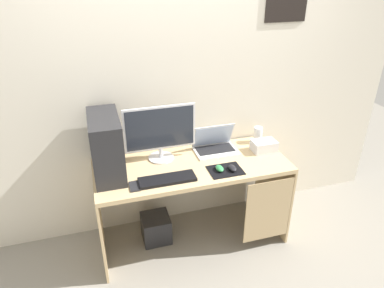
# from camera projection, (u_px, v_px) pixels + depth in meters

# --- Properties ---
(ground_plane) EXTENTS (8.00, 8.00, 0.00)m
(ground_plane) POSITION_uv_depth(u_px,v_px,m) (192.00, 236.00, 3.13)
(ground_plane) COLOR gray
(wall_back) EXTENTS (4.00, 0.05, 2.60)m
(wall_back) POSITION_uv_depth(u_px,v_px,m) (180.00, 83.00, 2.84)
(wall_back) COLOR beige
(wall_back) RESTS_ON ground_plane
(desk) EXTENTS (1.54, 0.63, 0.75)m
(desk) POSITION_uv_depth(u_px,v_px,m) (195.00, 180.00, 2.85)
(desk) COLOR tan
(desk) RESTS_ON ground_plane
(pc_tower) EXTENTS (0.22, 0.48, 0.46)m
(pc_tower) POSITION_uv_depth(u_px,v_px,m) (106.00, 146.00, 2.57)
(pc_tower) COLOR #232326
(pc_tower) RESTS_ON desk
(monitor) EXTENTS (0.57, 0.21, 0.46)m
(monitor) POSITION_uv_depth(u_px,v_px,m) (160.00, 132.00, 2.75)
(monitor) COLOR silver
(monitor) RESTS_ON desk
(laptop) EXTENTS (0.36, 0.24, 0.22)m
(laptop) POSITION_uv_depth(u_px,v_px,m) (215.00, 145.00, 2.98)
(laptop) COLOR white
(laptop) RESTS_ON desk
(speaker) EXTENTS (0.07, 0.07, 0.14)m
(speaker) POSITION_uv_depth(u_px,v_px,m) (258.00, 135.00, 3.10)
(speaker) COLOR white
(speaker) RESTS_ON desk
(projector) EXTENTS (0.20, 0.14, 0.09)m
(projector) POSITION_uv_depth(u_px,v_px,m) (264.00, 146.00, 2.97)
(projector) COLOR silver
(projector) RESTS_ON desk
(keyboard) EXTENTS (0.42, 0.14, 0.02)m
(keyboard) POSITION_uv_depth(u_px,v_px,m) (167.00, 179.00, 2.57)
(keyboard) COLOR black
(keyboard) RESTS_ON desk
(mousepad) EXTENTS (0.26, 0.20, 0.00)m
(mousepad) POSITION_uv_depth(u_px,v_px,m) (225.00, 170.00, 2.70)
(mousepad) COLOR black
(mousepad) RESTS_ON desk
(mouse_left) EXTENTS (0.06, 0.10, 0.03)m
(mouse_left) POSITION_uv_depth(u_px,v_px,m) (220.00, 168.00, 2.69)
(mouse_left) COLOR #338C4C
(mouse_left) RESTS_ON mousepad
(mouse_right) EXTENTS (0.06, 0.10, 0.03)m
(mouse_right) POSITION_uv_depth(u_px,v_px,m) (232.00, 168.00, 2.69)
(mouse_right) COLOR black
(mouse_right) RESTS_ON mousepad
(cell_phone) EXTENTS (0.07, 0.13, 0.01)m
(cell_phone) POSITION_uv_depth(u_px,v_px,m) (134.00, 186.00, 2.50)
(cell_phone) COLOR #232326
(cell_phone) RESTS_ON desk
(subwoofer) EXTENTS (0.24, 0.24, 0.24)m
(subwoofer) POSITION_uv_depth(u_px,v_px,m) (156.00, 228.00, 3.05)
(subwoofer) COLOR #232326
(subwoofer) RESTS_ON ground_plane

